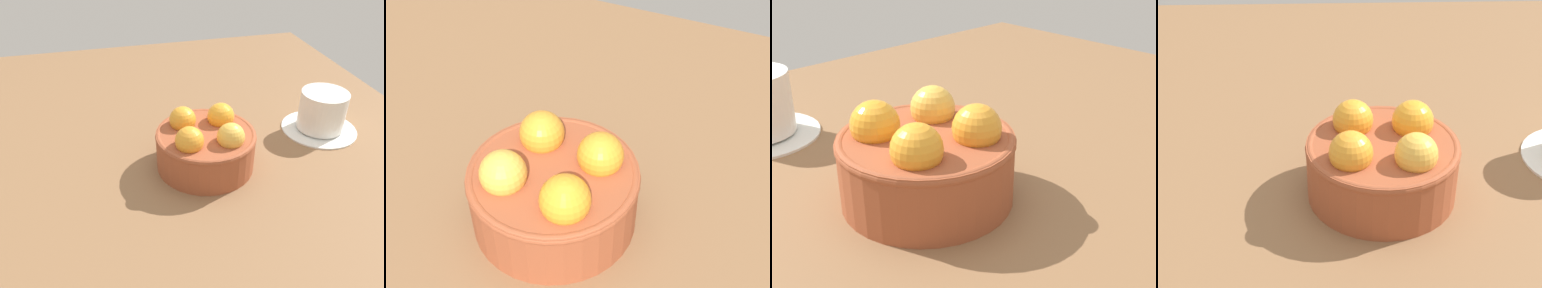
# 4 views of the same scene
# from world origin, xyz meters

# --- Properties ---
(ground_plane) EXTENTS (1.25, 0.93, 0.03)m
(ground_plane) POSITION_xyz_m (0.00, 0.00, -0.02)
(ground_plane) COLOR brown
(terracotta_bowl) EXTENTS (0.17, 0.17, 0.10)m
(terracotta_bowl) POSITION_xyz_m (-0.00, 0.00, 0.04)
(terracotta_bowl) COLOR #9E4C2D
(terracotta_bowl) RESTS_ON ground_plane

